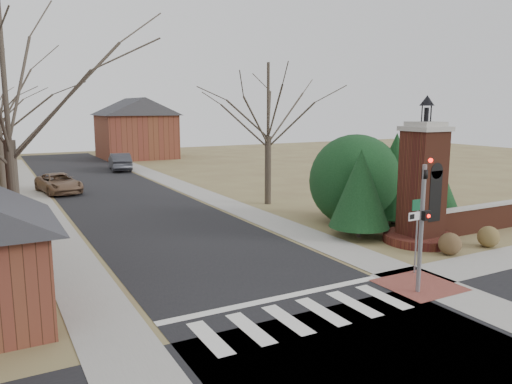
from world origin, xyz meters
TOP-DOWN VIEW (x-y plane):
  - ground at (0.00, 0.00)m, footprint 120.00×120.00m
  - main_street at (0.00, 22.00)m, footprint 8.00×70.00m
  - cross_street at (0.00, -3.00)m, footprint 120.00×8.00m
  - crosswalk_zone at (0.00, 0.80)m, footprint 8.00×2.20m
  - stop_bar at (0.00, 2.30)m, footprint 8.00×0.35m
  - sidewalk_right_main at (5.20, 22.00)m, footprint 2.00×60.00m
  - sidewalk_left at (-5.20, 22.00)m, footprint 2.00×60.00m
  - curb_apron at (4.80, 1.00)m, footprint 2.40×2.40m
  - traffic_signal_pole at (4.30, 0.57)m, footprint 0.28×0.41m
  - sign_post at (5.59, 1.99)m, footprint 0.90×0.07m
  - brick_gate_monument at (9.00, 4.99)m, footprint 3.20×3.20m
  - brick_garden_wall at (13.50, 5.00)m, footprint 7.50×0.50m
  - house_distant_right at (7.99, 47.99)m, footprint 8.80×8.80m
  - evergreen_near at (7.20, 7.00)m, footprint 2.80×2.80m
  - evergreen_mid at (10.50, 8.20)m, footprint 3.40×3.40m
  - evergreen_far at (12.50, 7.20)m, footprint 2.40×2.40m
  - evergreen_mass at (9.00, 9.50)m, footprint 4.80×4.80m
  - bare_tree_0 at (-7.00, 9.00)m, footprint 8.05×8.05m
  - bare_tree_3 at (7.50, 16.00)m, footprint 7.00×7.00m
  - pickup_truck at (-3.40, 26.51)m, footprint 2.99×5.21m
  - distant_car at (3.40, 37.04)m, footprint 2.37×5.19m
  - dry_shrub_left at (8.60, 3.00)m, footprint 0.92×0.92m
  - dry_shrub_right at (11.00, 3.00)m, footprint 0.92×0.92m

SIDE VIEW (x-z plane):
  - ground at x=0.00m, z-range 0.00..0.00m
  - main_street at x=0.00m, z-range 0.00..0.01m
  - cross_street at x=0.00m, z-range 0.00..0.01m
  - crosswalk_zone at x=0.00m, z-range 0.00..0.02m
  - stop_bar at x=0.00m, z-range 0.00..0.02m
  - sidewalk_right_main at x=5.20m, z-range 0.00..0.02m
  - sidewalk_left at x=-5.20m, z-range 0.00..0.02m
  - curb_apron at x=4.80m, z-range 0.00..0.02m
  - dry_shrub_right at x=11.00m, z-range 0.00..0.92m
  - dry_shrub_left at x=8.60m, z-range 0.00..0.92m
  - brick_garden_wall at x=13.50m, z-range 0.01..1.31m
  - pickup_truck at x=-3.40m, z-range 0.00..1.37m
  - distant_car at x=3.40m, z-range 0.00..1.65m
  - evergreen_far at x=12.50m, z-range 0.25..3.55m
  - sign_post at x=5.59m, z-range 0.57..3.32m
  - brick_gate_monument at x=9.00m, z-range -1.07..5.40m
  - evergreen_near at x=7.20m, z-range 0.25..4.35m
  - evergreen_mass at x=9.00m, z-range 0.00..4.80m
  - traffic_signal_pole at x=4.30m, z-range 0.34..4.84m
  - evergreen_mid at x=10.50m, z-range 0.25..4.95m
  - house_distant_right at x=7.99m, z-range 0.00..7.30m
  - bare_tree_3 at x=7.50m, z-range 1.84..11.54m
  - bare_tree_0 at x=-7.00m, z-range 2.12..13.27m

